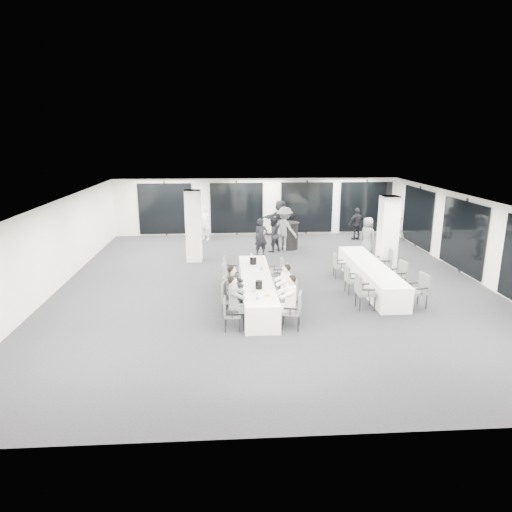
{
  "coord_description": "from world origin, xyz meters",
  "views": [
    {
      "loc": [
        -1.48,
        -14.48,
        4.84
      ],
      "look_at": [
        -0.56,
        -0.2,
        1.04
      ],
      "focal_mm": 32.0,
      "sensor_mm": 36.0,
      "label": 1
    }
  ],
  "objects": [
    {
      "name": "room",
      "position": [
        0.89,
        1.11,
        1.39
      ],
      "size": [
        14.04,
        16.04,
        2.84
      ],
      "color": "#222227",
      "rests_on": "ground"
    },
    {
      "name": "banquet_table_main",
      "position": [
        -0.63,
        -1.54,
        0.38
      ],
      "size": [
        0.9,
        5.0,
        0.75
      ],
      "primitive_type": "cube",
      "color": "white",
      "rests_on": "floor"
    },
    {
      "name": "chair_side_left_far",
      "position": [
        2.37,
        0.63,
        0.49
      ],
      "size": [
        0.46,
        0.51,
        0.86
      ],
      "rotation": [
        0.0,
        0.0,
        -1.63
      ],
      "color": "#494B50",
      "rests_on": "floor"
    },
    {
      "name": "chair_main_left_far",
      "position": [
        -1.47,
        -0.08,
        0.56
      ],
      "size": [
        0.54,
        0.59,
        0.98
      ],
      "rotation": [
        0.0,
        0.0,
        -1.66
      ],
      "color": "#494B50",
      "rests_on": "floor"
    },
    {
      "name": "standing_guest_d",
      "position": [
        4.67,
        6.45,
        0.86
      ],
      "size": [
        1.14,
        0.84,
        1.73
      ],
      "primitive_type": "imported",
      "rotation": [
        0.0,
        0.0,
        3.43
      ],
      "color": "black",
      "rests_on": "floor"
    },
    {
      "name": "standing_guest_f",
      "position": [
        1.08,
        7.2,
        1.04
      ],
      "size": [
        2.03,
        1.13,
        2.08
      ],
      "primitive_type": "imported",
      "rotation": [
        0.0,
        0.0,
        3.36
      ],
      "color": "black",
      "rests_on": "floor"
    },
    {
      "name": "water_bottle_a",
      "position": [
        -0.74,
        -3.58,
        0.85
      ],
      "size": [
        0.06,
        0.06,
        0.2
      ],
      "primitive_type": "cylinder",
      "color": "silver",
      "rests_on": "banquet_table_main"
    },
    {
      "name": "chair_main_left_mid",
      "position": [
        -1.46,
        -1.94,
        0.52
      ],
      "size": [
        0.53,
        0.56,
        0.91
      ],
      "rotation": [
        0.0,
        0.0,
        -1.73
      ],
      "color": "#494B50",
      "rests_on": "floor"
    },
    {
      "name": "chair_side_right_far",
      "position": [
        4.03,
        0.51,
        0.59
      ],
      "size": [
        0.59,
        0.64,
        1.03
      ],
      "rotation": [
        0.0,
        0.0,
        1.41
      ],
      "color": "#494B50",
      "rests_on": "floor"
    },
    {
      "name": "chair_side_right_mid",
      "position": [
        4.02,
        -0.77,
        0.54
      ],
      "size": [
        0.57,
        0.6,
        0.94
      ],
      "rotation": [
        0.0,
        0.0,
        1.79
      ],
      "color": "#494B50",
      "rests_on": "floor"
    },
    {
      "name": "banquet_table_side",
      "position": [
        3.19,
        -0.41,
        0.38
      ],
      "size": [
        0.9,
        5.0,
        0.75
      ],
      "primitive_type": "cube",
      "color": "white",
      "rests_on": "floor"
    },
    {
      "name": "chair_main_right_near",
      "position": [
        0.2,
        -3.63,
        0.55
      ],
      "size": [
        0.58,
        0.61,
        0.97
      ],
      "rotation": [
        0.0,
        0.0,
        1.35
      ],
      "color": "#494B50",
      "rests_on": "floor"
    },
    {
      "name": "chair_side_left_near",
      "position": [
        2.35,
        -2.38,
        0.57
      ],
      "size": [
        0.51,
        0.58,
        1.0
      ],
      "rotation": [
        0.0,
        0.0,
        -1.55
      ],
      "color": "#494B50",
      "rests_on": "floor"
    },
    {
      "name": "chair_side_left_mid",
      "position": [
        2.36,
        -1.05,
        0.5
      ],
      "size": [
        0.47,
        0.52,
        0.87
      ],
      "rotation": [
        0.0,
        0.0,
        -1.51
      ],
      "color": "#494B50",
      "rests_on": "floor"
    },
    {
      "name": "standing_guest_e",
      "position": [
        4.38,
        3.84,
        0.88
      ],
      "size": [
        0.89,
        0.99,
        1.75
      ],
      "primitive_type": "imported",
      "rotation": [
        0.0,
        0.0,
        2.15
      ],
      "color": "slate",
      "rests_on": "floor"
    },
    {
      "name": "plate_a",
      "position": [
        -0.8,
        -2.85,
        0.76
      ],
      "size": [
        0.21,
        0.21,
        0.03
      ],
      "color": "white",
      "rests_on": "banquet_table_main"
    },
    {
      "name": "water_bottle_b",
      "position": [
        -0.44,
        -0.94,
        0.86
      ],
      "size": [
        0.07,
        0.07,
        0.22
      ],
      "primitive_type": "cylinder",
      "color": "silver",
      "rests_on": "banquet_table_main"
    },
    {
      "name": "chair_side_right_near",
      "position": [
        4.03,
        -2.35,
        0.57
      ],
      "size": [
        0.58,
        0.62,
        1.0
      ],
      "rotation": [
        0.0,
        0.0,
        1.75
      ],
      "color": "#494B50",
      "rests_on": "floor"
    },
    {
      "name": "standing_guest_c",
      "position": [
        1.0,
        4.73,
        1.06
      ],
      "size": [
        1.45,
        1.48,
        2.13
      ],
      "primitive_type": "imported",
      "rotation": [
        0.0,
        0.0,
        2.33
      ],
      "color": "slate",
      "rests_on": "floor"
    },
    {
      "name": "standing_guest_g",
      "position": [
        -2.52,
        6.96,
        0.91
      ],
      "size": [
        0.85,
        0.81,
        1.81
      ],
      "primitive_type": "imported",
      "rotation": [
        0.0,
        0.0,
        -0.6
      ],
      "color": "white",
      "rests_on": "floor"
    },
    {
      "name": "chair_main_right_mid",
      "position": [
        0.2,
        -1.96,
        0.54
      ],
      "size": [
        0.58,
        0.6,
        0.94
      ],
      "rotation": [
        0.0,
        0.0,
        1.83
      ],
      "color": "#494B50",
      "rests_on": "floor"
    },
    {
      "name": "seated_guest_a",
      "position": [
        -1.3,
        -3.6,
        0.81
      ],
      "size": [
        0.5,
        0.38,
        1.44
      ],
      "rotation": [
        0.0,
        0.0,
        -1.57
      ],
      "color": "slate",
      "rests_on": "floor"
    },
    {
      "name": "plate_b",
      "position": [
        -0.47,
        -3.22,
        0.76
      ],
      "size": [
        0.21,
        0.21,
        0.03
      ],
      "color": "white",
      "rests_on": "banquet_table_main"
    },
    {
      "name": "column_left",
      "position": [
        -2.8,
        3.2,
        1.4
      ],
      "size": [
        0.6,
        0.6,
        2.8
      ],
      "primitive_type": "cube",
      "color": "silver",
      "rests_on": "floor"
    },
    {
      "name": "chair_main_left_fourth",
      "position": [
        -1.47,
        -0.96,
        0.58
      ],
      "size": [
        0.62,
        0.65,
        1.02
      ],
      "rotation": [
        0.0,
        0.0,
        -1.8
      ],
      "color": "#494B50",
      "rests_on": "floor"
    },
    {
      "name": "standing_guest_a",
      "position": [
        -0.1,
        3.73,
        0.88
      ],
      "size": [
        0.78,
        0.7,
        1.77
      ],
      "primitive_type": "imported",
      "rotation": [
        0.0,
        0.0,
        0.32
      ],
      "color": "black",
      "rests_on": "floor"
    },
    {
      "name": "chair_main_left_near",
      "position": [
        -1.46,
        -3.59,
        0.49
      ],
      "size": [
        0.45,
        0.5,
        0.86
      ],
      "rotation": [
        0.0,
        0.0,
        -1.61
      ],
      "color": "#494B50",
      "rests_on": "floor"
    },
    {
      "name": "chair_main_left_second",
      "position": [
        -1.46,
        -2.64,
        0.55
      ],
      "size": [
        0.59,
        0.62,
        0.97
      ],
      "rotation": [
        0.0,
        0.0,
        -1.82
      ],
      "color": "#494B50",
      "rests_on": "floor"
    },
    {
      "name": "wine_glass",
      "position": [
        -0.38,
        -3.83,
        0.88
      ],
      "size": [
        0.07,
        0.07,
        0.18
      ],
      "color": "silver",
      "rests_on": "banquet_table_main"
    },
    {
      "name": "chair_main_right_far",
      "position": [
        0.19,
        0.01,
        0.5
      ],
      "size": [
        0.48,
        0.53,
        0.88
      ],
      "rotation": [
        0.0,
        0.0,
        1.67
      ],
      "color": "#494B50",
      "rests_on": "floor"
    },
    {
      "name": "ice_bucket_far",
      "position": [
        -0.65,
        -0.13,
        0.88
      ],
      "size": [
        0.23,
        0.23,
        0.26
      ],
      "primitive_type": "cylinder",
      "color": "black",
      "rests_on": "banquet_table_main"
    },
    {
      "name": "ice_bucket_near",
      "position": [
        -0.64,
        -2.62,
        0.86
      ],
      "size": [
        0.2,
        0.2,
        0.22
      ],
      "primitive_type": "cylinder",
      "color": "black",
      "rests_on": "banquet_table_main"
    },
    {
      "name": "seated_guest_d",
      "position": [
        0.04,
        -2.61,
        0.81
      ],
      "size": [
        0.5,
        0.38,
        1.44
      ],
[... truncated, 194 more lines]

